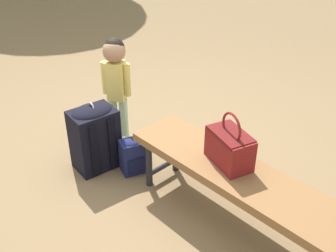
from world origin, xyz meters
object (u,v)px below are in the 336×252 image
park_bench (237,178)px  backpack_small (133,154)px  handbag (230,147)px  backpack_large (94,135)px  child_standing (116,74)px

park_bench → backpack_small: (0.93, 0.00, -0.23)m
handbag → backpack_small: 0.93m
handbag → backpack_large: bearing=9.0°
child_standing → backpack_small: size_ratio=2.88×
child_standing → backpack_large: 0.56m
handbag → child_standing: (1.28, -0.25, 0.05)m
child_standing → backpack_small: child_standing is taller
backpack_small → park_bench: bearing=-179.9°
park_bench → backpack_large: 1.22m
park_bench → child_standing: (1.37, -0.28, 0.23)m
handbag → backpack_large: handbag is taller
child_standing → backpack_small: (-0.45, 0.29, -0.46)m
park_bench → child_standing: 1.42m
handbag → backpack_small: handbag is taller
handbag → backpack_large: (1.12, 0.18, -0.28)m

